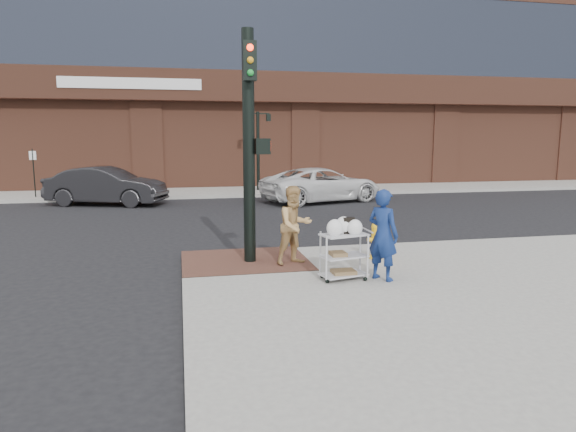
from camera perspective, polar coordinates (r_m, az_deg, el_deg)
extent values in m
plane|color=black|center=(10.89, -1.03, -6.68)|extent=(220.00, 220.00, 0.00)
cube|color=gray|center=(44.81, 6.99, 5.17)|extent=(65.00, 36.00, 0.15)
cube|color=#492E22|center=(11.62, -4.79, -4.91)|extent=(2.80, 2.40, 0.01)
cylinder|color=black|center=(26.62, -3.35, 7.20)|extent=(0.16, 0.16, 4.00)
cube|color=black|center=(26.63, -3.38, 11.29)|extent=(1.20, 0.06, 0.06)
cube|color=black|center=(26.55, -4.57, 10.86)|extent=(0.22, 0.22, 0.35)
cube|color=black|center=(26.71, -2.19, 10.86)|extent=(0.22, 0.22, 0.35)
cylinder|color=black|center=(26.19, -26.39, 4.30)|extent=(0.05, 0.05, 2.20)
cylinder|color=black|center=(11.21, -4.38, 7.47)|extent=(0.26, 0.26, 5.00)
cube|color=black|center=(11.25, -2.85, 7.74)|extent=(0.32, 0.28, 0.34)
cube|color=#FF260C|center=(11.28, -2.04, 7.75)|extent=(0.02, 0.18, 0.22)
cube|color=black|center=(11.03, -4.29, 16.82)|extent=(0.28, 0.18, 0.80)
imported|color=navy|center=(10.05, 10.51, -2.07)|extent=(0.72, 0.78, 1.78)
imported|color=tan|center=(11.11, 0.76, -1.04)|extent=(1.01, 0.90, 1.71)
imported|color=black|center=(23.21, -19.55, 3.16)|extent=(5.24, 3.21, 1.63)
imported|color=silver|center=(23.04, 3.78, 3.48)|extent=(5.99, 4.03, 1.53)
cube|color=#B5B5BB|center=(9.94, 6.26, -2.08)|extent=(0.97, 0.68, 0.03)
cube|color=#B5B5BB|center=(10.03, 6.22, -4.44)|extent=(0.97, 0.68, 0.03)
cube|color=#B5B5BB|center=(10.12, 6.18, -6.44)|extent=(0.97, 0.68, 0.03)
cube|color=black|center=(9.99, 6.72, -1.12)|extent=(0.22, 0.14, 0.31)
cube|color=brown|center=(9.98, 5.58, -4.21)|extent=(0.29, 0.33, 0.08)
cube|color=brown|center=(10.10, 6.19, -6.17)|extent=(0.45, 0.35, 0.07)
cylinder|color=yellow|center=(11.92, 9.69, -4.50)|extent=(0.28, 0.28, 0.08)
cylinder|color=yellow|center=(11.84, 9.73, -2.81)|extent=(0.20, 0.20, 0.62)
sphere|color=yellow|center=(11.78, 9.77, -1.19)|extent=(0.22, 0.22, 0.22)
cylinder|color=yellow|center=(11.83, 9.74, -2.57)|extent=(0.40, 0.09, 0.09)
cube|color=red|center=(25.91, -23.44, 3.00)|extent=(0.47, 0.44, 0.89)
cube|color=yellow|center=(26.45, -22.67, 3.22)|extent=(0.50, 0.48, 0.96)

